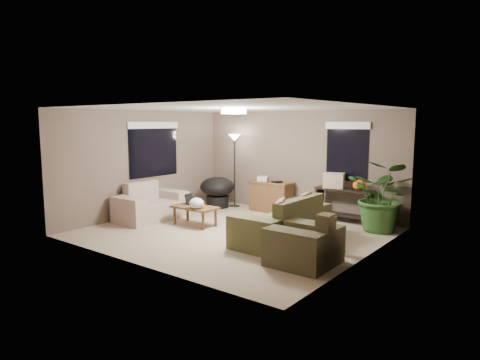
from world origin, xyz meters
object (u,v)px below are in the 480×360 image
Objects in this scene: coffee_table at (195,209)px; desk at (271,197)px; papasan_chair at (217,190)px; loveseat at (150,207)px; main_sofa at (284,225)px; cat_scratching_post at (334,241)px; armchair at (305,246)px; console_table at (344,202)px; houseplant at (383,204)px; floor_lamp at (235,146)px.

coffee_table is 2.28m from desk.
loveseat is at bearing -98.20° from papasan_chair.
cat_scratching_post is (1.08, -0.15, -0.08)m from main_sofa.
cat_scratching_post is (0.11, 0.81, -0.08)m from armchair.
console_table is at bearing 83.93° from main_sofa.
loveseat is 2.97m from desk.
main_sofa is at bearing -96.07° from console_table.
loveseat is 1.09× the size of houseplant.
console_table is 2.60× the size of cat_scratching_post.
papasan_chair is at bearing 147.26° from armchair.
desk is (1.71, 2.43, 0.08)m from loveseat.
papasan_chair is 0.64× the size of houseplant.
console_table is 3.25m from floor_lamp.
desk is (0.50, 2.22, 0.02)m from coffee_table.
main_sofa is 1.37× the size of loveseat.
desk reaches higher than cat_scratching_post.
main_sofa is at bearing -51.04° from desk.
floor_lamp is (0.29, 0.37, 1.13)m from papasan_chair.
desk is 1.90m from console_table.
desk is at bearing 54.83° from loveseat.
armchair is at bearing -48.80° from desk.
main_sofa is 3.40m from loveseat.
main_sofa is 2.00× the size of desk.
coffee_table is 2.59m from floor_lamp.
loveseat is 1.70× the size of papasan_chair.
papasan_chair is at bearing -177.97° from houseplant.
floor_lamp is at bearing 150.80° from cat_scratching_post.
houseplant reaches higher than desk.
houseplant is (4.03, -0.21, -1.03)m from floor_lamp.
houseplant is at bearing -3.03° from floor_lamp.
desk is (-1.67, 2.06, 0.08)m from main_sofa.
floor_lamp is 1.30× the size of houseplant.
papasan_chair is at bearing 81.80° from loveseat.
armchair is at bearing -44.46° from main_sofa.
console_table is 1.38× the size of papasan_chair.
papasan_chair is 0.49× the size of floor_lamp.
armchair is 0.77× the size of console_table.
desk is 1.48m from papasan_chair.
cat_scratching_post is at bearing -38.77° from desk.
console_table is 3.35m from papasan_chair.
papasan_chair is at bearing 156.62° from cat_scratching_post.
armchair is 0.82m from cat_scratching_post.
console_table is (2.39, 2.31, 0.08)m from coffee_table.
houseplant reaches higher than coffee_table.
desk is at bearing -177.54° from console_table.
loveseat is at bearing -125.17° from desk.
coffee_table is at bearing -73.82° from floor_lamp.
houseplant is (3.39, 1.97, 0.21)m from coffee_table.
houseplant is at bearing 85.78° from cat_scratching_post.
main_sofa reaches higher than coffee_table.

